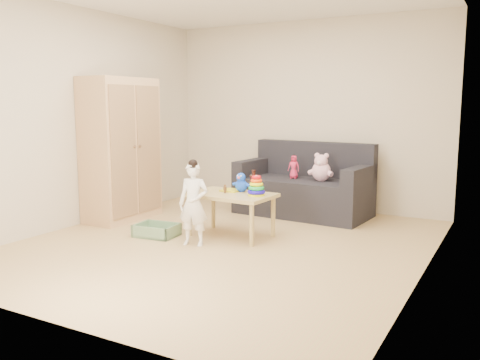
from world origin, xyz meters
The scene contains 13 objects.
room centered at (0.00, 0.00, 1.30)m, with size 4.50×4.50×4.50m.
wardrobe centered at (-1.74, 0.39, 0.89)m, with size 0.49×0.99×1.78m, color tan.
sofa centered at (0.19, 1.72, 0.24)m, with size 1.71×0.85×0.48m, color black.
play_table centered at (-0.09, 0.30, 0.24)m, with size 0.92×0.58×0.49m, color tan.
storage_bin centered at (-0.82, -0.10, 0.07)m, with size 0.45×0.34×0.14m, color gray, non-canonical shape.
toddler centered at (-0.25, -0.20, 0.43)m, with size 0.31×0.21×0.85m, color white.
pink_bear centered at (0.45, 1.68, 0.63)m, with size 0.27×0.23×0.30m, color #FFBBD4, non-canonical shape.
doll centered at (0.06, 1.70, 0.63)m, with size 0.15×0.10×0.30m, color #DF2955.
ring_stacker centered at (0.22, 0.31, 0.57)m, with size 0.19×0.19×0.22m.
brown_bottle centered at (0.09, 0.48, 0.59)m, with size 0.09×0.09×0.25m.
blue_plush centered at (-0.04, 0.45, 0.59)m, with size 0.18×0.14×0.22m, color #1C55FF, non-canonical shape.
wooden_figure centered at (-0.15, 0.27, 0.54)m, with size 0.04×0.03×0.10m, color brown, non-canonical shape.
yellow_book centered at (-0.16, 0.43, 0.49)m, with size 0.20×0.20×0.02m, color yellow.
Camera 1 is at (2.66, -4.47, 1.46)m, focal length 38.00 mm.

